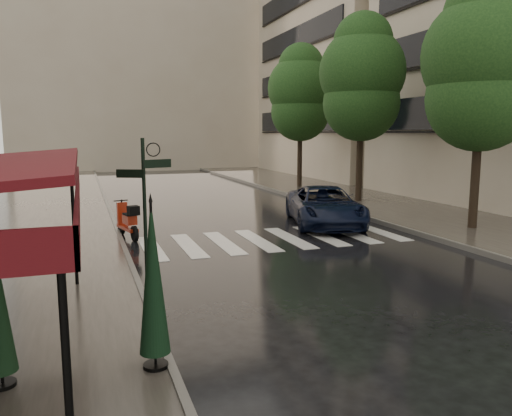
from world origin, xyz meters
TOP-DOWN VIEW (x-y plane):
  - ground at (0.00, 0.00)m, footprint 120.00×120.00m
  - sidewalk_near at (-4.50, 12.00)m, footprint 6.00×60.00m
  - sidewalk_far at (10.25, 12.00)m, footprint 5.50×60.00m
  - curb_near at (-1.45, 12.00)m, footprint 0.12×60.00m
  - curb_far at (7.45, 12.00)m, footprint 0.12×60.00m
  - crosswalk at (2.98, 6.00)m, footprint 7.85×3.20m
  - signpost at (-1.19, 3.00)m, footprint 1.17×0.29m
  - haussmann_far at (16.50, 26.00)m, footprint 8.00×16.00m
  - backdrop_building at (3.00, 38.00)m, footprint 22.00×6.00m
  - tree_near at (9.60, 5.00)m, footprint 3.80×3.80m
  - tree_mid at (9.50, 12.00)m, footprint 3.80×3.80m
  - tree_far at (9.70, 19.00)m, footprint 3.80×3.80m
  - scooter at (-1.18, 7.60)m, footprint 0.68×1.67m
  - parked_car at (5.53, 7.63)m, footprint 3.44×5.26m
  - parasol_front at (-1.65, -1.52)m, footprint 0.41×0.41m

SIDE VIEW (x-z plane):
  - ground at x=0.00m, z-range 0.00..0.00m
  - crosswalk at x=2.98m, z-range 0.00..0.01m
  - sidewalk_near at x=-4.50m, z-range 0.00..0.12m
  - sidewalk_far at x=10.25m, z-range 0.00..0.12m
  - curb_near at x=-1.45m, z-range -0.01..0.15m
  - curb_far at x=7.45m, z-range -0.01..0.15m
  - scooter at x=-1.18m, z-range -0.04..1.08m
  - parked_car at x=5.53m, z-range 0.00..1.34m
  - parasol_front at x=-1.65m, z-range 0.21..2.48m
  - signpost at x=-1.19m, z-range 0.28..3.38m
  - tree_near at x=9.60m, z-range 1.33..9.31m
  - tree_far at x=9.70m, z-range 1.37..9.54m
  - tree_mid at x=9.50m, z-range 1.42..9.76m
  - haussmann_far at x=16.50m, z-range 0.00..18.50m
  - backdrop_building at x=3.00m, z-range 0.00..20.00m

